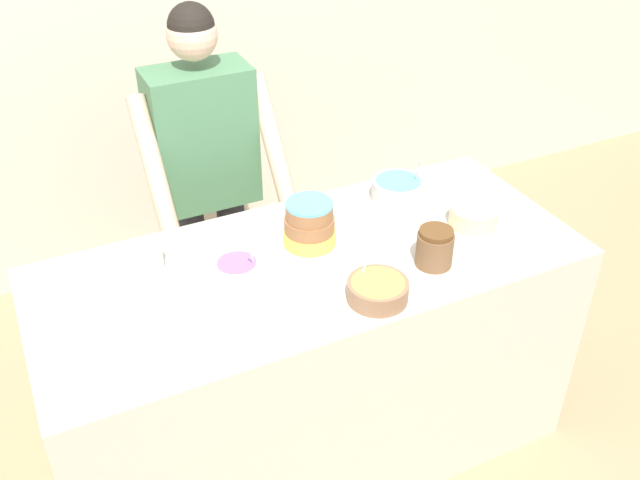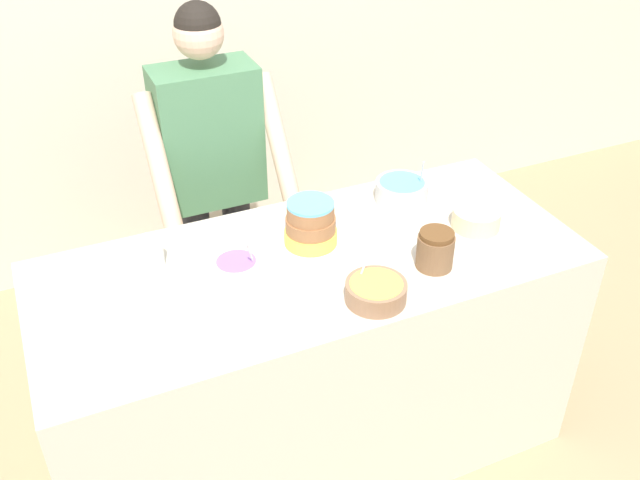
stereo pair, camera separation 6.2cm
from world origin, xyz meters
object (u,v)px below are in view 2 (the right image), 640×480
object	(u,v)px
frosting_bowl_blue	(402,190)
stoneware_jar	(435,250)
drinking_glass	(152,252)
person_baker	(211,160)
frosting_bowl_white	(476,218)
frosting_bowl_yellow	(376,291)
cake	(311,228)
ceramic_plate	(138,334)
frosting_bowl_purple	(237,269)

from	to	relation	value
frosting_bowl_blue	stoneware_jar	size ratio (longest dim) A/B	1.49
drinking_glass	stoneware_jar	distance (m)	0.95
person_baker	frosting_bowl_blue	bearing A→B (deg)	-43.33
frosting_bowl_white	frosting_bowl_yellow	size ratio (longest dim) A/B	0.90
frosting_bowl_blue	drinking_glass	bearing A→B (deg)	-177.92
cake	person_baker	bearing A→B (deg)	102.30
frosting_bowl_yellow	drinking_glass	bearing A→B (deg)	142.00
drinking_glass	ceramic_plate	distance (m)	0.36
frosting_bowl_yellow	frosting_bowl_white	bearing A→B (deg)	23.29
cake	stoneware_jar	distance (m)	0.44
ceramic_plate	stoneware_jar	world-z (taller)	stoneware_jar
person_baker	frosting_bowl_blue	distance (m)	0.82
frosting_bowl_purple	frosting_bowl_yellow	distance (m)	0.46
frosting_bowl_purple	stoneware_jar	xyz separation A→B (m)	(0.63, -0.21, 0.03)
frosting_bowl_white	frosting_bowl_purple	bearing A→B (deg)	176.22
person_baker	frosting_bowl_purple	distance (m)	0.79
cake	drinking_glass	distance (m)	0.55
frosting_bowl_white	stoneware_jar	world-z (taller)	stoneware_jar
frosting_bowl_blue	frosting_bowl_white	size ratio (longest dim) A/B	1.15
person_baker	frosting_bowl_purple	world-z (taller)	person_baker
frosting_bowl_purple	person_baker	bearing A→B (deg)	79.24
ceramic_plate	drinking_glass	bearing A→B (deg)	69.56
frosting_bowl_blue	stoneware_jar	world-z (taller)	frosting_bowl_blue
person_baker	ceramic_plate	world-z (taller)	person_baker
cake	ceramic_plate	world-z (taller)	cake
cake	frosting_bowl_white	world-z (taller)	cake
cake	frosting_bowl_yellow	bearing A→B (deg)	-80.10
cake	ceramic_plate	distance (m)	0.70
frosting_bowl_purple	stoneware_jar	bearing A→B (deg)	-18.19
frosting_bowl_blue	stoneware_jar	distance (m)	0.44
frosting_bowl_yellow	ceramic_plate	size ratio (longest dim) A/B	0.95
stoneware_jar	frosting_bowl_purple	bearing A→B (deg)	161.81
cake	drinking_glass	xyz separation A→B (m)	(-0.54, 0.10, -0.01)
cake	frosting_bowl_yellow	size ratio (longest dim) A/B	1.78
person_baker	frosting_bowl_yellow	xyz separation A→B (m)	(0.22, -1.06, 0.00)
frosting_bowl_white	ceramic_plate	world-z (taller)	frosting_bowl_white
frosting_bowl_white	stoneware_jar	bearing A→B (deg)	-151.21
frosting_bowl_white	frosting_bowl_yellow	bearing A→B (deg)	-156.71
cake	drinking_glass	bearing A→B (deg)	169.32
person_baker	ceramic_plate	distance (m)	1.06
frosting_bowl_blue	drinking_glass	xyz separation A→B (m)	(-0.98, -0.04, 0.01)
drinking_glass	person_baker	bearing A→B (deg)	57.10
cake	ceramic_plate	xyz separation A→B (m)	(-0.66, -0.23, -0.07)
frosting_bowl_purple	frosting_bowl_yellow	size ratio (longest dim) A/B	0.91
frosting_bowl_white	drinking_glass	bearing A→B (deg)	168.08
frosting_bowl_purple	stoneware_jar	distance (m)	0.66
stoneware_jar	drinking_glass	bearing A→B (deg)	155.94
cake	frosting_bowl_white	xyz separation A→B (m)	(0.60, -0.14, -0.03)
frosting_bowl_purple	frosting_bowl_blue	xyz separation A→B (m)	(0.74, 0.22, 0.01)
ceramic_plate	frosting_bowl_yellow	bearing A→B (deg)	-10.69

